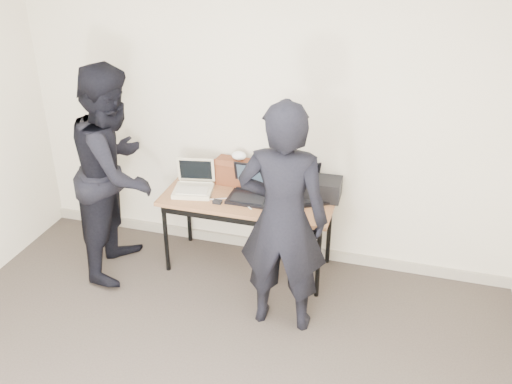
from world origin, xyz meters
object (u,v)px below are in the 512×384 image
at_px(desk, 248,204).
at_px(laptop_center, 251,190).
at_px(person_observer, 116,172).
at_px(laptop_beige, 194,186).
at_px(equipment_box, 324,189).
at_px(laptop_right, 303,190).
at_px(leather_satchel, 236,171).
at_px(person_typist, 283,220).

relative_size(desk, laptop_center, 4.16).
bearing_deg(laptop_center, person_observer, -165.32).
bearing_deg(laptop_beige, desk, -9.54).
bearing_deg(equipment_box, person_observer, -165.26).
relative_size(laptop_beige, laptop_right, 0.78).
bearing_deg(leather_satchel, desk, -47.07).
bearing_deg(person_observer, laptop_center, -82.59).
height_order(laptop_right, leather_satchel, laptop_right).
bearing_deg(laptop_center, equipment_box, 14.71).
relative_size(laptop_center, equipment_box, 1.21).
relative_size(desk, laptop_beige, 3.85).
relative_size(desk, laptop_right, 2.98).
distance_m(leather_satchel, equipment_box, 0.81).
height_order(laptop_center, person_observer, person_observer).
relative_size(desk, equipment_box, 5.03).
relative_size(desk, person_typist, 0.81).
relative_size(laptop_right, person_observer, 0.27).
xyz_separation_m(laptop_beige, laptop_center, (0.52, 0.04, 0.01)).
height_order(laptop_center, person_typist, person_typist).
bearing_deg(laptop_center, laptop_beige, -175.48).
distance_m(laptop_beige, laptop_center, 0.52).
bearing_deg(laptop_right, desk, 168.61).
distance_m(desk, person_typist, 0.84).
height_order(desk, laptop_center, laptop_center).
distance_m(laptop_beige, equipment_box, 1.14).
bearing_deg(laptop_center, leather_satchel, 135.73).
height_order(leather_satchel, person_typist, person_typist).
bearing_deg(person_observer, equipment_box, -82.58).
relative_size(laptop_right, person_typist, 0.27).
distance_m(laptop_beige, laptop_right, 0.96).
height_order(laptop_right, person_typist, person_typist).
relative_size(person_typist, person_observer, 0.98).
relative_size(laptop_right, equipment_box, 1.69).
distance_m(leather_satchel, person_typist, 1.09).
xyz_separation_m(laptop_beige, equipment_box, (1.13, 0.20, 0.03)).
bearing_deg(equipment_box, desk, -163.06).
bearing_deg(laptop_beige, laptop_center, -6.10).
bearing_deg(laptop_beige, leather_satchel, 26.20).
xyz_separation_m(desk, laptop_beige, (-0.50, -0.01, 0.11)).
bearing_deg(laptop_beige, person_observer, -167.98).
bearing_deg(equipment_box, leather_satchel, 177.48).
distance_m(laptop_right, person_observer, 1.62).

